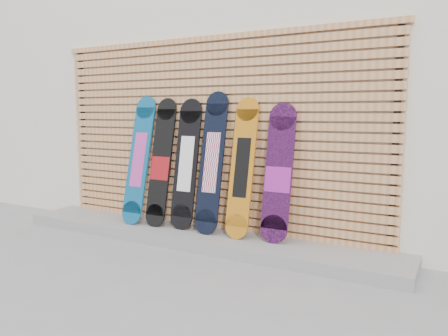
{
  "coord_description": "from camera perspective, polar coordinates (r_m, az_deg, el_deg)",
  "views": [
    {
      "loc": [
        2.43,
        -3.33,
        1.44
      ],
      "look_at": [
        0.17,
        0.75,
        0.85
      ],
      "focal_mm": 35.0,
      "sensor_mm": 36.0,
      "label": 1
    }
  ],
  "objects": [
    {
      "name": "slat_wall",
      "position": [
        5.03,
        -2.03,
        4.55
      ],
      "size": [
        4.26,
        0.08,
        2.29
      ],
      "color": "tan",
      "rests_on": "ground"
    },
    {
      "name": "ground",
      "position": [
        4.37,
        -6.93,
        -12.08
      ],
      "size": [
        80.0,
        80.0,
        0.0
      ],
      "primitive_type": "plane",
      "color": "gray",
      "rests_on": "ground"
    },
    {
      "name": "snowboard_1",
      "position": [
        5.19,
        -8.23,
        0.67
      ],
      "size": [
        0.27,
        0.34,
        1.5
      ],
      "color": "black",
      "rests_on": "concrete_step"
    },
    {
      "name": "snowboard_4",
      "position": [
        4.64,
        2.39,
        0.05
      ],
      "size": [
        0.26,
        0.33,
        1.49
      ],
      "color": "#C27214",
      "rests_on": "concrete_step"
    },
    {
      "name": "building",
      "position": [
        7.11,
        13.33,
        9.92
      ],
      "size": [
        12.0,
        5.0,
        3.6
      ],
      "primitive_type": "cube",
      "color": "silver",
      "rests_on": "ground"
    },
    {
      "name": "snowboard_2",
      "position": [
        5.01,
        -4.95,
        0.55
      ],
      "size": [
        0.29,
        0.3,
        1.49
      ],
      "color": "black",
      "rests_on": "concrete_step"
    },
    {
      "name": "snowboard_3",
      "position": [
        4.81,
        -1.61,
        0.74
      ],
      "size": [
        0.28,
        0.33,
        1.56
      ],
      "color": "black",
      "rests_on": "concrete_step"
    },
    {
      "name": "snowboard_0",
      "position": [
        5.36,
        -11.05,
        1.08
      ],
      "size": [
        0.28,
        0.4,
        1.53
      ],
      "color": "#0D5583",
      "rests_on": "concrete_step"
    },
    {
      "name": "concrete_step",
      "position": [
        4.97,
        -3.71,
        -8.93
      ],
      "size": [
        4.6,
        0.7,
        0.12
      ],
      "primitive_type": "cube",
      "color": "gray",
      "rests_on": "ground"
    },
    {
      "name": "snowboard_5",
      "position": [
        4.5,
        7.12,
        -0.73
      ],
      "size": [
        0.29,
        0.28,
        1.43
      ],
      "color": "black",
      "rests_on": "concrete_step"
    }
  ]
}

